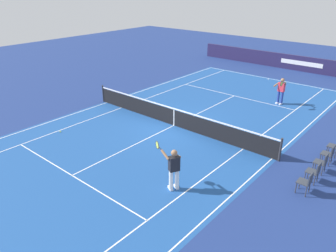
% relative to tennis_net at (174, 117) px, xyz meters
% --- Properties ---
extents(ground_plane, '(60.00, 60.00, 0.00)m').
position_rel_tennis_net_xyz_m(ground_plane, '(0.00, 0.00, -0.49)').
color(ground_plane, navy).
extents(court_slab, '(24.20, 11.40, 0.00)m').
position_rel_tennis_net_xyz_m(court_slab, '(0.00, 0.00, -0.49)').
color(court_slab, '#1E4C93').
rests_on(court_slab, ground_plane).
extents(court_line_markings, '(23.85, 11.05, 0.01)m').
position_rel_tennis_net_xyz_m(court_line_markings, '(0.00, 0.00, -0.49)').
color(court_line_markings, white).
rests_on(court_line_markings, ground_plane).
extents(tennis_net, '(0.10, 11.70, 1.08)m').
position_rel_tennis_net_xyz_m(tennis_net, '(0.00, 0.00, 0.00)').
color(tennis_net, '#2D2D33').
rests_on(tennis_net, ground_plane).
extents(stadium_barrier, '(0.26, 17.00, 1.26)m').
position_rel_tennis_net_xyz_m(stadium_barrier, '(-15.90, 0.00, 0.14)').
color(stadium_barrier, '#231E47').
rests_on(stadium_barrier, ground_plane).
extents(tennis_player_near, '(0.75, 1.19, 1.70)m').
position_rel_tennis_net_xyz_m(tennis_player_near, '(4.50, 3.64, 0.44)').
color(tennis_player_near, white).
rests_on(tennis_player_near, ground_plane).
extents(tennis_player_far, '(1.10, 0.78, 1.70)m').
position_rel_tennis_net_xyz_m(tennis_player_far, '(-6.81, 2.94, 0.44)').
color(tennis_player_far, navy).
rests_on(tennis_player_far, ground_plane).
extents(tennis_ball, '(0.07, 0.07, 0.07)m').
position_rel_tennis_net_xyz_m(tennis_ball, '(4.41, -3.89, -0.46)').
color(tennis_ball, '#CCE01E').
rests_on(tennis_ball, ground_plane).
extents(spectator_chair_0, '(0.44, 0.44, 0.88)m').
position_rel_tennis_net_xyz_m(spectator_chair_0, '(-1.97, 7.45, 0.03)').
color(spectator_chair_0, '#38383D').
rests_on(spectator_chair_0, ground_plane).
extents(spectator_chair_1, '(0.44, 0.44, 0.88)m').
position_rel_tennis_net_xyz_m(spectator_chair_1, '(-1.07, 7.45, 0.03)').
color(spectator_chair_1, '#38383D').
rests_on(spectator_chair_1, ground_plane).
extents(spectator_chair_2, '(0.44, 0.44, 0.88)m').
position_rel_tennis_net_xyz_m(spectator_chair_2, '(-0.16, 7.45, 0.03)').
color(spectator_chair_2, '#38383D').
rests_on(spectator_chair_2, ground_plane).
extents(spectator_chair_3, '(0.44, 0.44, 0.88)m').
position_rel_tennis_net_xyz_m(spectator_chair_3, '(0.75, 7.45, 0.03)').
color(spectator_chair_3, '#38383D').
rests_on(spectator_chair_3, ground_plane).
extents(spectator_chair_4, '(0.44, 0.44, 0.88)m').
position_rel_tennis_net_xyz_m(spectator_chair_4, '(1.66, 7.45, 0.03)').
color(spectator_chair_4, '#38383D').
rests_on(spectator_chair_4, ground_plane).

